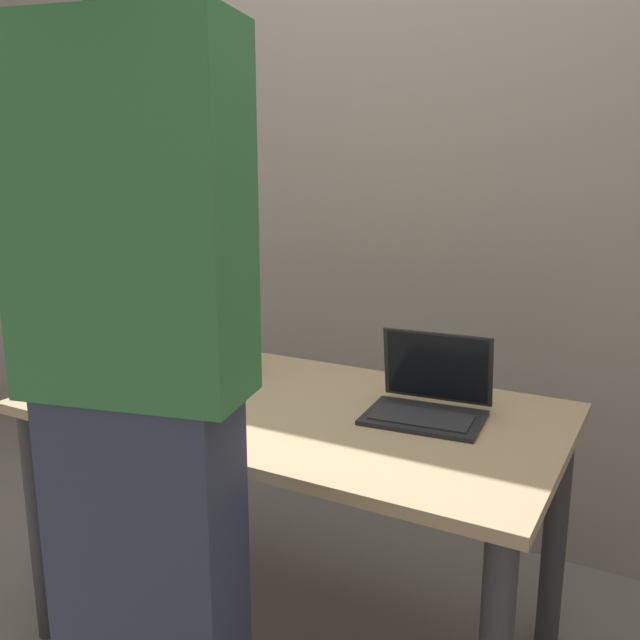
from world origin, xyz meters
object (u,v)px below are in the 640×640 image
at_px(beer_bottle_dark, 190,345).
at_px(beer_bottle_brown, 235,338).
at_px(person_figure, 140,394).
at_px(laptop, 429,397).

relative_size(beer_bottle_dark, beer_bottle_brown, 1.02).
distance_m(beer_bottle_brown, person_figure, 0.87).
height_order(beer_bottle_dark, beer_bottle_brown, beer_bottle_dark).
height_order(laptop, beer_bottle_dark, beer_bottle_dark).
bearing_deg(person_figure, laptop, 66.85).
bearing_deg(beer_bottle_dark, beer_bottle_brown, 57.37).
relative_size(laptop, beer_bottle_brown, 1.04).
xyz_separation_m(beer_bottle_brown, person_figure, (0.35, -0.79, 0.11)).
relative_size(beer_bottle_dark, person_figure, 0.17).
bearing_deg(beer_bottle_brown, person_figure, -65.90).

